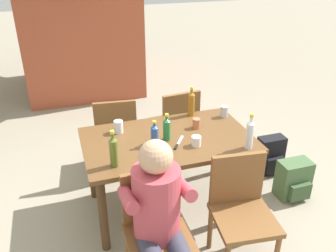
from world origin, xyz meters
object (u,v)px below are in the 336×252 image
chair_near_right (241,206)px  person_in_white_shirt (160,217)px  table_knife (178,143)px  bottle_clear (250,134)px  cup_steel (224,112)px  cup_white (196,141)px  cup_glass (119,127)px  cup_terracotta (196,123)px  backpack_by_near_side (271,156)px  dining_table (168,148)px  chair_far_right (177,122)px  chair_near_left (156,225)px  bottle_blue (155,135)px  chair_far_left (116,131)px  bottle_amber (191,103)px  bottle_olive (114,151)px  backpack_by_far_side (294,180)px  brick_kiosk (77,9)px  bottle_green (167,129)px

chair_near_right → person_in_white_shirt: person_in_white_shirt is taller
table_knife → person_in_white_shirt: bearing=-117.5°
bottle_clear → cup_steel: size_ratio=2.81×
cup_white → cup_glass: size_ratio=0.76×
cup_terracotta → backpack_by_near_side: (0.92, 0.10, -0.58)m
dining_table → cup_white: cup_white is taller
chair_far_right → bottle_clear: bearing=-77.5°
chair_near_left → bottle_blue: (0.19, 0.67, 0.34)m
chair_far_left → table_knife: size_ratio=4.17×
bottle_amber → table_knife: size_ratio=1.43×
chair_far_left → backpack_by_near_side: 1.68m
bottle_amber → cup_terracotta: (-0.05, -0.27, -0.08)m
bottle_olive → backpack_by_near_side: bearing=15.7°
backpack_by_near_side → backpack_by_far_side: backpack_by_near_side is taller
bottle_blue → cup_glass: size_ratio=1.96×
person_in_white_shirt → brick_kiosk: (-0.07, 4.39, 0.64)m
bottle_blue → brick_kiosk: (-0.25, 3.61, 0.46)m
bottle_green → brick_kiosk: bearing=96.0°
chair_far_left → cup_glass: size_ratio=7.67×
bottle_clear → backpack_by_far_side: 0.94m
cup_glass → backpack_by_far_side: cup_glass is taller
chair_near_right → cup_glass: 1.25m
backpack_by_far_side → bottle_amber: bearing=144.7°
chair_near_left → bottle_clear: bottle_clear is taller
chair_near_left → cup_glass: 1.02m
person_in_white_shirt → cup_terracotta: bearing=56.5°
cup_glass → cup_white: bearing=-36.9°
chair_near_left → bottle_olive: 0.62m
person_in_white_shirt → bottle_olive: bearing=108.4°
dining_table → person_in_white_shirt: bearing=-111.1°
bottle_green → brick_kiosk: size_ratio=0.10×
chair_far_left → cup_steel: (0.99, -0.49, 0.30)m
chair_far_left → bottle_olive: 1.10m
bottle_olive → brick_kiosk: (0.12, 3.82, 0.43)m
chair_far_right → cup_steel: 0.66m
cup_steel → table_knife: 0.70m
chair_far_left → cup_steel: bearing=-26.7°
bottle_green → backpack_by_near_side: bearing=10.3°
dining_table → person_in_white_shirt: (-0.33, -0.85, 0.02)m
bottle_blue → backpack_by_near_side: size_ratio=0.54×
bottle_blue → backpack_by_near_side: bearing=11.5°
chair_far_left → brick_kiosk: 2.91m
chair_near_left → chair_near_right: same height
cup_steel → bottle_olive: bearing=-155.7°
cup_steel → chair_near_right: bearing=-107.7°
chair_far_right → brick_kiosk: size_ratio=0.35×
person_in_white_shirt → cup_white: bearing=52.1°
chair_near_right → backpack_by_near_side: chair_near_right is taller
backpack_by_far_side → table_knife: bearing=174.4°
chair_far_right → person_in_white_shirt: (-0.66, -1.58, 0.17)m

